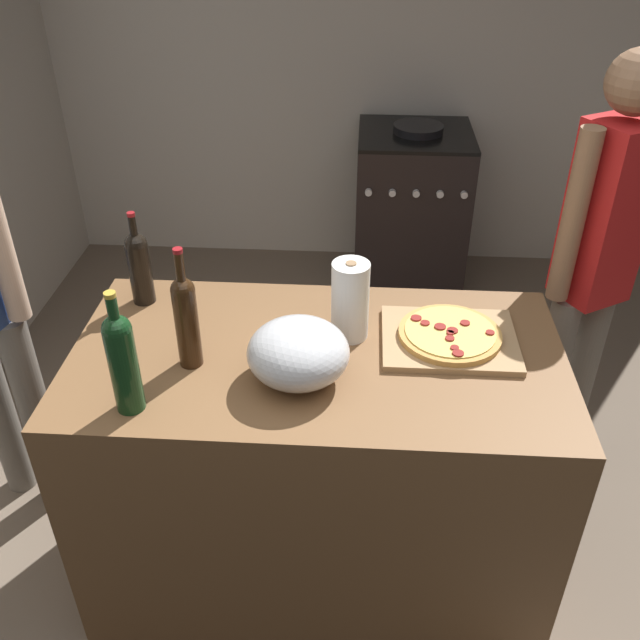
{
  "coord_description": "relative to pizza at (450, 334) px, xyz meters",
  "views": [
    {
      "loc": [
        -0.0,
        -0.98,
        2.15
      ],
      "look_at": [
        -0.11,
        0.76,
        0.99
      ],
      "focal_mm": 39.1,
      "sensor_mm": 36.0,
      "label": 1
    }
  ],
  "objects": [
    {
      "name": "ground_plane",
      "position": [
        -0.28,
        0.78,
        -0.98
      ],
      "size": [
        4.19,
        3.64,
        0.02
      ],
      "primitive_type": "cube",
      "color": "#6B5B4C"
    },
    {
      "name": "mixing_bowl",
      "position": [
        -0.43,
        -0.2,
        0.06
      ],
      "size": [
        0.28,
        0.28,
        0.17
      ],
      "color": "#B2B2B7",
      "rests_on": "counter"
    },
    {
      "name": "wine_bottle_clear",
      "position": [
        -0.75,
        -0.15,
        0.13
      ],
      "size": [
        0.07,
        0.07,
        0.37
      ],
      "color": "#331E0F",
      "rests_on": "counter"
    },
    {
      "name": "person_in_red",
      "position": [
        0.54,
        0.47,
        0.01
      ],
      "size": [
        0.33,
        0.28,
        1.69
      ],
      "color": "slate",
      "rests_on": "ground_plane"
    },
    {
      "name": "counter",
      "position": [
        -0.39,
        -0.08,
        -0.5
      ],
      "size": [
        1.46,
        0.77,
        0.94
      ],
      "primitive_type": "cube",
      "color": "brown",
      "rests_on": "ground_plane"
    },
    {
      "name": "wine_bottle_amber",
      "position": [
        -0.86,
        -0.35,
        0.13
      ],
      "size": [
        0.08,
        0.08,
        0.36
      ],
      "color": "#143819",
      "rests_on": "counter"
    },
    {
      "name": "cutting_board",
      "position": [
        0.0,
        0.0,
        -0.02
      ],
      "size": [
        0.4,
        0.32,
        0.02
      ],
      "primitive_type": "cube",
      "color": "tan",
      "rests_on": "counter"
    },
    {
      "name": "stove",
      "position": [
        0.0,
        1.95,
        -0.5
      ],
      "size": [
        0.61,
        0.61,
        0.96
      ],
      "color": "black",
      "rests_on": "ground_plane"
    },
    {
      "name": "paper_towel_roll",
      "position": [
        -0.3,
        0.02,
        0.09
      ],
      "size": [
        0.11,
        0.11,
        0.25
      ],
      "color": "white",
      "rests_on": "counter"
    },
    {
      "name": "wine_bottle_green",
      "position": [
        -0.97,
        0.17,
        0.1
      ],
      "size": [
        0.07,
        0.07,
        0.32
      ],
      "color": "black",
      "rests_on": "counter"
    },
    {
      "name": "kitchen_wall_rear",
      "position": [
        -0.28,
        2.35,
        0.33
      ],
      "size": [
        4.19,
        0.1,
        2.6
      ],
      "primitive_type": "cube",
      "color": "#BCB7AD",
      "rests_on": "ground_plane"
    },
    {
      "name": "pizza",
      "position": [
        0.0,
        0.0,
        0.0
      ],
      "size": [
        0.31,
        0.31,
        0.03
      ],
      "color": "tan",
      "rests_on": "cutting_board"
    }
  ]
}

